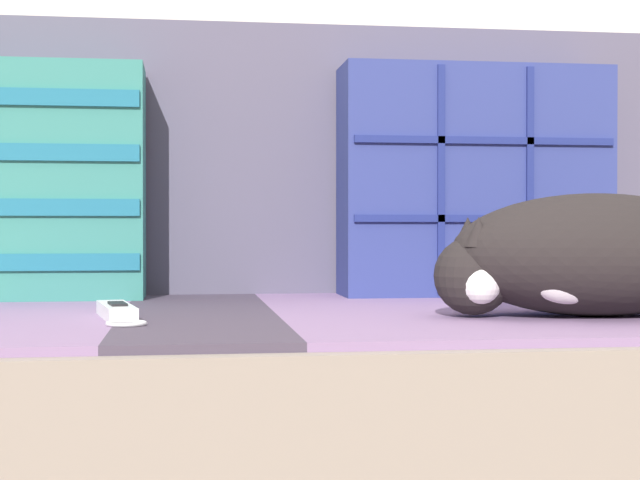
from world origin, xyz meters
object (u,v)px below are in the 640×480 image
at_px(throw_pillow_quilted, 474,181).
at_px(game_remote_far, 117,312).
at_px(sleeping_cat, 587,257).
at_px(couch, 342,454).

relative_size(throw_pillow_quilted, game_remote_far, 2.23).
bearing_deg(game_remote_far, sleeping_cat, -4.77).
distance_m(sleeping_cat, game_remote_far, 0.62).
relative_size(throw_pillow_quilted, sleeping_cat, 1.01).
bearing_deg(throw_pillow_quilted, couch, -138.13).
bearing_deg(sleeping_cat, throw_pillow_quilted, 93.55).
height_order(throw_pillow_quilted, sleeping_cat, throw_pillow_quilted).
height_order(couch, throw_pillow_quilted, throw_pillow_quilted).
bearing_deg(couch, throw_pillow_quilted, 41.87).
xyz_separation_m(throw_pillow_quilted, sleeping_cat, (0.03, -0.42, -0.12)).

